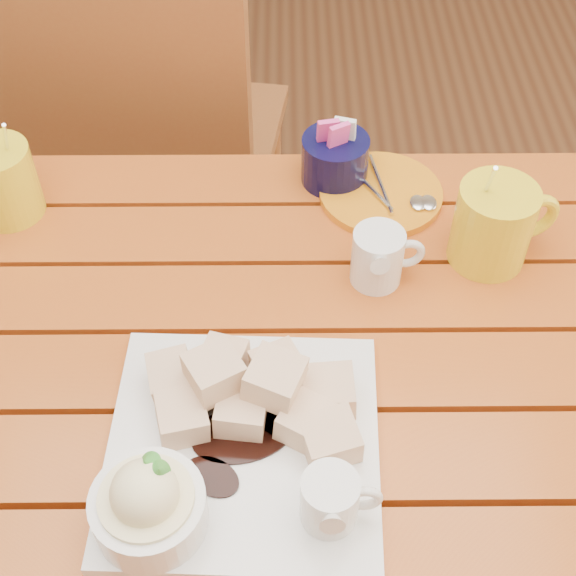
{
  "coord_description": "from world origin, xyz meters",
  "views": [
    {
      "loc": [
        0.05,
        -0.55,
        1.51
      ],
      "look_at": [
        0.06,
        0.06,
        0.82
      ],
      "focal_mm": 50.0,
      "sensor_mm": 36.0,
      "label": 1
    }
  ],
  "objects_px": {
    "table": "(243,419)",
    "orange_saucer": "(382,194)",
    "dessert_plate": "(226,450)",
    "chair_far": "(148,147)",
    "coffee_mug_right": "(495,224)"
  },
  "relations": [
    {
      "from": "table",
      "to": "coffee_mug_right",
      "type": "bearing_deg",
      "value": 29.59
    },
    {
      "from": "table",
      "to": "orange_saucer",
      "type": "bearing_deg",
      "value": 57.21
    },
    {
      "from": "dessert_plate",
      "to": "coffee_mug_right",
      "type": "distance_m",
      "value": 0.45
    },
    {
      "from": "table",
      "to": "dessert_plate",
      "type": "distance_m",
      "value": 0.19
    },
    {
      "from": "coffee_mug_right",
      "to": "orange_saucer",
      "type": "relative_size",
      "value": 0.97
    },
    {
      "from": "table",
      "to": "dessert_plate",
      "type": "relative_size",
      "value": 3.99
    },
    {
      "from": "dessert_plate",
      "to": "coffee_mug_right",
      "type": "relative_size",
      "value": 1.78
    },
    {
      "from": "chair_far",
      "to": "orange_saucer",
      "type": "bearing_deg",
      "value": 145.02
    },
    {
      "from": "table",
      "to": "dessert_plate",
      "type": "xyz_separation_m",
      "value": [
        -0.01,
        -0.13,
        0.14
      ]
    },
    {
      "from": "coffee_mug_right",
      "to": "chair_far",
      "type": "distance_m",
      "value": 0.78
    },
    {
      "from": "orange_saucer",
      "to": "chair_far",
      "type": "xyz_separation_m",
      "value": [
        -0.4,
        0.38,
        -0.22
      ]
    },
    {
      "from": "coffee_mug_right",
      "to": "chair_far",
      "type": "height_order",
      "value": "chair_far"
    },
    {
      "from": "table",
      "to": "dessert_plate",
      "type": "bearing_deg",
      "value": -93.31
    },
    {
      "from": "table",
      "to": "orange_saucer",
      "type": "height_order",
      "value": "orange_saucer"
    },
    {
      "from": "orange_saucer",
      "to": "table",
      "type": "bearing_deg",
      "value": -122.79
    }
  ]
}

